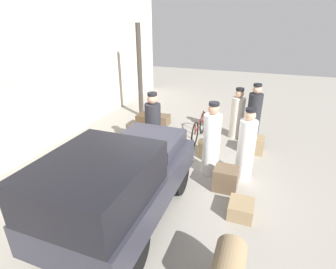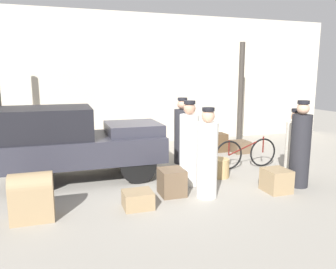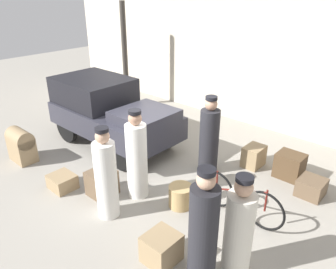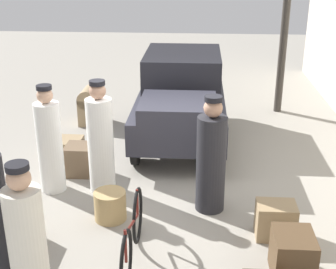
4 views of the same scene
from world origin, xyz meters
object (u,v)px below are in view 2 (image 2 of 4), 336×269
object	(u,v)px
porter_standing_middle	(207,157)
porter_with_bicycle	(300,148)
porter_lifting_near_truck	(295,147)
suitcase_small_leather	(138,199)
trunk_umber_medium	(217,142)
conductor_in_dark_uniform	(189,147)
truck	(75,139)
suitcase_tan_flat	(172,182)
suitcase_black_upright	(240,147)
porter_carrying_trunk	(182,134)
bicycle	(246,153)
trunk_wicker_pale	(193,146)
trunk_large_brown	(276,180)
wicker_basket	(219,168)
trunk_barrel_dark	(32,196)

from	to	relation	value
porter_standing_middle	porter_with_bicycle	distance (m)	2.17
porter_lifting_near_truck	suitcase_small_leather	distance (m)	3.96
porter_standing_middle	trunk_umber_medium	xyz separation A→B (m)	(1.95, 3.54, -0.53)
porter_standing_middle	conductor_in_dark_uniform	xyz separation A→B (m)	(-0.06, 0.81, 0.03)
truck	suitcase_tan_flat	xyz separation A→B (m)	(1.78, -1.67, -0.67)
porter_with_bicycle	suitcase_black_upright	distance (m)	3.29
suitcase_small_leather	porter_lifting_near_truck	bearing A→B (deg)	8.79
porter_carrying_trunk	suitcase_small_leather	distance (m)	3.32
bicycle	trunk_wicker_pale	bearing A→B (deg)	110.94
porter_lifting_near_truck	suitcase_tan_flat	distance (m)	3.11
trunk_large_brown	porter_with_bicycle	bearing A→B (deg)	12.01
truck	bicycle	distance (m)	4.29
conductor_in_dark_uniform	trunk_wicker_pale	bearing A→B (deg)	65.99
suitcase_small_leather	trunk_wicker_pale	world-z (taller)	trunk_wicker_pale
wicker_basket	trunk_wicker_pale	xyz separation A→B (m)	(0.28, 2.35, 0.03)
suitcase_black_upright	bicycle	bearing A→B (deg)	-115.36
wicker_basket	trunk_wicker_pale	bearing A→B (deg)	83.12
porter_standing_middle	conductor_in_dark_uniform	size ratio (longest dim) A/B	0.96
suitcase_black_upright	trunk_umber_medium	distance (m)	0.74
truck	trunk_wicker_pale	xyz separation A→B (m)	(3.52, 1.45, -0.69)
porter_standing_middle	suitcase_black_upright	bearing A→B (deg)	50.77
conductor_in_dark_uniform	wicker_basket	bearing A→B (deg)	18.24
porter_with_bicycle	suitcase_small_leather	size ratio (longest dim) A/B	3.52
wicker_basket	suitcase_small_leather	size ratio (longest dim) A/B	0.88
truck	wicker_basket	xyz separation A→B (m)	(3.24, -0.90, -0.72)
porter_carrying_trunk	trunk_wicker_pale	world-z (taller)	porter_carrying_trunk
wicker_basket	conductor_in_dark_uniform	world-z (taller)	conductor_in_dark_uniform
truck	suitcase_small_leather	distance (m)	2.46
suitcase_small_leather	trunk_wicker_pale	xyz separation A→B (m)	(2.54, 3.57, 0.10)
conductor_in_dark_uniform	trunk_umber_medium	xyz separation A→B (m)	(2.02, 2.72, -0.56)
truck	trunk_umber_medium	bearing A→B (deg)	19.40
trunk_barrel_dark	trunk_umber_medium	distance (m)	6.31
porter_carrying_trunk	trunk_umber_medium	distance (m)	1.89
porter_with_bicycle	suitcase_tan_flat	world-z (taller)	porter_with_bicycle
trunk_wicker_pale	suitcase_tan_flat	distance (m)	3.58
porter_with_bicycle	porter_lifting_near_truck	xyz separation A→B (m)	(0.27, 0.51, -0.12)
wicker_basket	suitcase_black_upright	xyz separation A→B (m)	(1.76, 2.06, -0.04)
porter_standing_middle	porter_lifting_near_truck	xyz separation A→B (m)	(2.44, 0.49, -0.08)
suitcase_small_leather	trunk_umber_medium	distance (m)	4.97
wicker_basket	trunk_wicker_pale	size ratio (longest dim) A/B	0.88
conductor_in_dark_uniform	suitcase_black_upright	bearing A→B (deg)	41.66
truck	trunk_barrel_dark	bearing A→B (deg)	-110.87
porter_lifting_near_truck	suitcase_black_upright	size ratio (longest dim) A/B	3.07
truck	bicycle	xyz separation A→B (m)	(4.24, -0.42, -0.55)
porter_standing_middle	trunk_wicker_pale	xyz separation A→B (m)	(1.12, 3.46, -0.57)
trunk_wicker_pale	trunk_large_brown	world-z (taller)	trunk_wicker_pale
truck	trunk_large_brown	bearing A→B (deg)	-28.92
porter_carrying_trunk	conductor_in_dark_uniform	size ratio (longest dim) A/B	0.97
trunk_wicker_pale	suitcase_black_upright	bearing A→B (deg)	-11.02
suitcase_small_leather	trunk_barrel_dark	size ratio (longest dim) A/B	0.65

